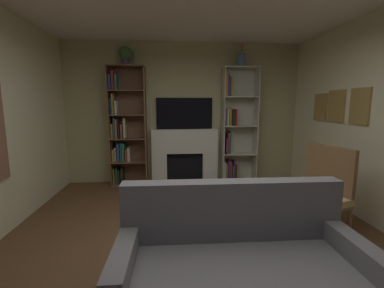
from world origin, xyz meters
TOP-DOWN VIEW (x-y plane):
  - ground_plane at (0.00, 0.00)m, footprint 6.77×6.77m
  - wall_back_accent at (0.00, 2.85)m, footprint 4.72×0.06m
  - fireplace at (0.00, 2.72)m, footprint 1.41×0.49m
  - tv at (0.00, 2.79)m, footprint 1.10×0.06m
  - bookshelf_left at (-1.17, 2.70)m, footprint 0.68×0.34m
  - bookshelf_right at (1.00, 2.71)m, footprint 0.68×0.32m
  - potted_plant at (-1.09, 2.67)m, footprint 0.24×0.24m
  - vase_with_flowers at (1.09, 2.67)m, footprint 0.15×0.15m
  - couch at (0.19, -0.67)m, footprint 1.84×0.86m
  - armchair at (1.49, 0.51)m, footprint 0.79×0.83m

SIDE VIEW (x-z plane):
  - ground_plane at x=0.00m, z-range 0.00..0.00m
  - couch at x=0.19m, z-range -0.17..0.78m
  - armchair at x=1.49m, z-range -0.01..1.05m
  - fireplace at x=0.00m, z-range 0.02..1.08m
  - bookshelf_right at x=1.00m, z-range -0.06..2.20m
  - bookshelf_left at x=-1.17m, z-range -0.06..2.20m
  - wall_back_accent at x=0.00m, z-range 0.00..2.74m
  - tv at x=0.00m, z-range 1.06..1.68m
  - vase_with_flowers at x=1.09m, z-range 2.20..2.62m
  - potted_plant at x=-1.09m, z-range 2.29..2.64m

